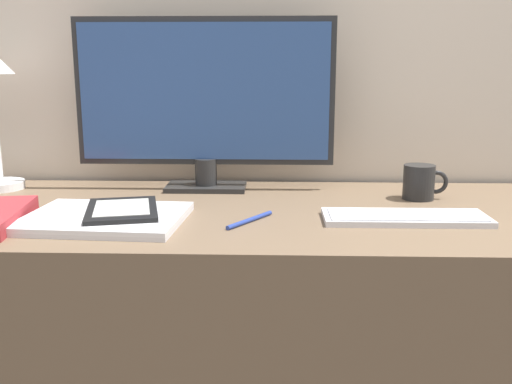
{
  "coord_description": "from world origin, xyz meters",
  "views": [
    {
      "loc": [
        0.08,
        -0.97,
        1.03
      ],
      "look_at": [
        0.05,
        0.13,
        0.79
      ],
      "focal_mm": 40.0,
      "sensor_mm": 36.0,
      "label": 1
    }
  ],
  "objects": [
    {
      "name": "laptop",
      "position": [
        -0.25,
        0.11,
        0.74
      ],
      "size": [
        0.32,
        0.26,
        0.02
      ],
      "color": "silver",
      "rests_on": "desk"
    },
    {
      "name": "coffee_mug",
      "position": [
        0.42,
        0.34,
        0.77
      ],
      "size": [
        0.1,
        0.07,
        0.08
      ],
      "color": "black",
      "rests_on": "desk"
    },
    {
      "name": "desk",
      "position": [
        0.0,
        0.23,
        0.36
      ],
      "size": [
        1.52,
        0.61,
        0.73
      ],
      "color": "brown",
      "rests_on": "ground_plane"
    },
    {
      "name": "monitor",
      "position": [
        -0.09,
        0.43,
        0.95
      ],
      "size": [
        0.63,
        0.11,
        0.42
      ],
      "color": "#262626",
      "rests_on": "desk"
    },
    {
      "name": "ereader",
      "position": [
        -0.22,
        0.13,
        0.75
      ],
      "size": [
        0.18,
        0.22,
        0.01
      ],
      "color": "black",
      "rests_on": "laptop"
    },
    {
      "name": "keyboard",
      "position": [
        0.35,
        0.14,
        0.73
      ],
      "size": [
        0.33,
        0.12,
        0.01
      ],
      "color": "silver",
      "rests_on": "desk"
    },
    {
      "name": "pen",
      "position": [
        0.04,
        0.12,
        0.73
      ],
      "size": [
        0.09,
        0.12,
        0.01
      ],
      "color": "navy",
      "rests_on": "desk"
    }
  ]
}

